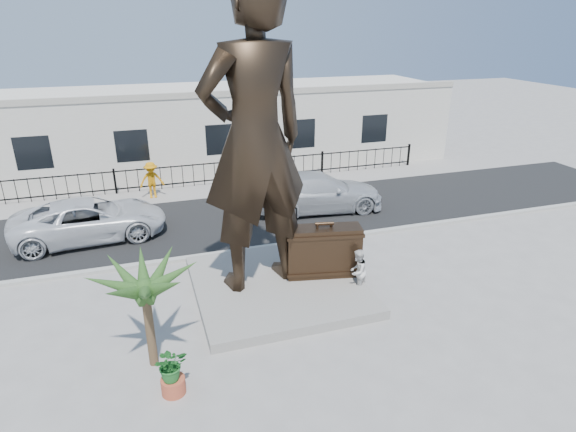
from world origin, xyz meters
name	(u,v)px	position (x,y,z in m)	size (l,w,h in m)	color
ground	(309,312)	(0.00, 0.00, 0.00)	(100.00, 100.00, 0.00)	#9E9991
street	(246,215)	(0.00, 8.00, 0.01)	(40.00, 7.00, 0.01)	black
curb	(268,247)	(0.00, 4.50, 0.06)	(40.00, 0.25, 0.12)	#A5A399
far_sidewalk	(229,188)	(0.00, 12.00, 0.01)	(40.00, 2.50, 0.02)	#9E9991
plinth	(278,285)	(-0.50, 1.50, 0.15)	(5.20, 5.20, 0.30)	gray
fence	(225,172)	(0.00, 12.80, 0.60)	(22.00, 0.10, 1.20)	black
building	(210,127)	(0.00, 17.00, 2.20)	(28.00, 7.00, 4.40)	silver
statue	(254,141)	(-1.08, 1.77, 4.84)	(3.31, 2.18, 9.09)	black
suitcase	(324,251)	(1.05, 1.51, 1.13)	(2.37, 0.75, 1.67)	#302114
tourist	(358,271)	(1.85, 0.63, 0.73)	(0.71, 0.55, 1.45)	silver
car_white	(90,219)	(-6.37, 7.53, 0.81)	(2.65, 5.75, 1.60)	silver
car_silver	(318,192)	(3.24, 7.68, 0.87)	(2.40, 5.90, 1.71)	#B7B9BC
worker	(152,180)	(-3.78, 11.64, 0.91)	(1.15, 0.66, 1.77)	orange
palm_tree	(154,363)	(-4.51, -0.98, 0.00)	(1.80, 1.80, 3.20)	#284B1B
planter	(173,386)	(-4.14, -2.18, 0.20)	(0.56, 0.56, 0.40)	#B54C30
shrub	(171,364)	(-4.14, -2.18, 0.81)	(0.74, 0.64, 0.82)	#216525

